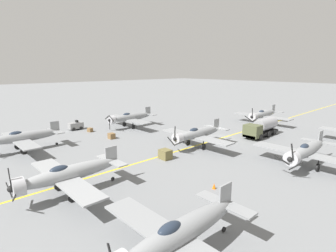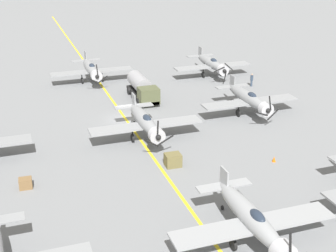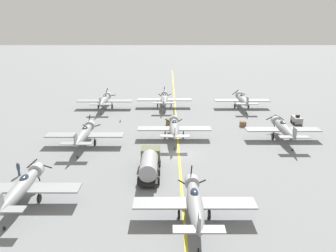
% 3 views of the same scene
% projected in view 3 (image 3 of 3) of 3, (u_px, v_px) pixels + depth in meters
% --- Properties ---
extents(ground_plane, '(400.00, 400.00, 0.00)m').
position_uv_depth(ground_plane, '(179.00, 154.00, 47.97)').
color(ground_plane, slate).
extents(taxiway_stripe, '(0.30, 160.00, 0.01)m').
position_uv_depth(taxiway_stripe, '(179.00, 154.00, 47.97)').
color(taxiway_stripe, yellow).
rests_on(taxiway_stripe, ground).
extents(airplane_mid_left, '(12.00, 9.98, 3.78)m').
position_uv_depth(airplane_mid_left, '(84.00, 134.00, 50.21)').
color(airplane_mid_left, gray).
rests_on(airplane_mid_left, ground).
extents(airplane_far_center, '(12.00, 9.98, 3.80)m').
position_uv_depth(airplane_far_center, '(165.00, 99.00, 72.06)').
color(airplane_far_center, '#94979A').
rests_on(airplane_far_center, ground).
extents(airplane_near_left, '(12.00, 9.98, 3.65)m').
position_uv_depth(airplane_near_left, '(22.00, 187.00, 34.45)').
color(airplane_near_left, gray).
rests_on(airplane_near_left, ground).
extents(airplane_far_right, '(12.00, 9.98, 3.65)m').
position_uv_depth(airplane_far_right, '(243.00, 99.00, 71.42)').
color(airplane_far_right, gray).
rests_on(airplane_far_right, ground).
extents(airplane_mid_center, '(12.00, 9.98, 3.80)m').
position_uv_depth(airplane_mid_center, '(175.00, 127.00, 53.15)').
color(airplane_mid_center, gray).
rests_on(airplane_mid_center, ground).
extents(airplane_mid_right, '(12.00, 9.98, 3.65)m').
position_uv_depth(airplane_mid_right, '(284.00, 128.00, 52.72)').
color(airplane_mid_right, gray).
rests_on(airplane_mid_right, ground).
extents(airplane_far_left, '(12.00, 9.98, 3.69)m').
position_uv_depth(airplane_far_left, '(105.00, 100.00, 71.02)').
color(airplane_far_left, gray).
rests_on(airplane_far_left, ground).
extents(airplane_near_center, '(12.00, 9.98, 3.80)m').
position_uv_depth(airplane_near_center, '(195.00, 202.00, 31.59)').
color(airplane_near_center, gray).
rests_on(airplane_near_center, ground).
extents(fuel_tanker, '(2.68, 8.00, 2.98)m').
position_uv_depth(fuel_tanker, '(150.00, 164.00, 41.19)').
color(fuel_tanker, black).
rests_on(fuel_tanker, ground).
extents(tow_tractor, '(1.57, 2.60, 1.79)m').
position_uv_depth(tow_tractor, '(297.00, 120.00, 61.27)').
color(tow_tractor, gray).
rests_on(tow_tractor, ground).
extents(ground_crew_walking, '(0.40, 0.40, 1.86)m').
position_uv_depth(ground_crew_walking, '(19.00, 168.00, 41.03)').
color(ground_crew_walking, '#334256').
rests_on(ground_crew_walking, ground).
extents(supply_crate_by_tanker, '(1.01, 0.91, 0.72)m').
position_uv_depth(supply_crate_by_tanker, '(280.00, 124.00, 60.34)').
color(supply_crate_by_tanker, brown).
rests_on(supply_crate_by_tanker, ground).
extents(supply_crate_mid_lane, '(1.14, 0.96, 0.91)m').
position_uv_depth(supply_crate_mid_lane, '(243.00, 124.00, 59.99)').
color(supply_crate_mid_lane, brown).
rests_on(supply_crate_mid_lane, ground).
extents(supply_crate_outboard, '(1.51, 1.27, 1.23)m').
position_uv_depth(supply_crate_outboard, '(170.00, 123.00, 60.16)').
color(supply_crate_outboard, brown).
rests_on(supply_crate_outboard, ground).
extents(traffic_cone, '(0.36, 0.36, 0.55)m').
position_uv_depth(traffic_cone, '(120.00, 121.00, 62.50)').
color(traffic_cone, orange).
rests_on(traffic_cone, ground).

